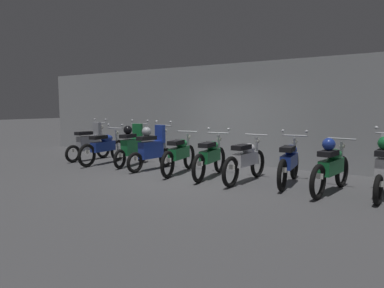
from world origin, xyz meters
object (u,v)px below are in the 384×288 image
(motorbike_slot_7, at_px, (289,162))
(motorbike_slot_8, at_px, (331,166))
(motorbike_slot_0, at_px, (90,143))
(motorbike_slot_4, at_px, (180,154))
(motorbike_slot_1, at_px, (104,147))
(motorbike_slot_2, at_px, (132,146))
(motorbike_slot_6, at_px, (246,160))
(motorbike_slot_3, at_px, (152,148))
(motorbike_slot_5, at_px, (210,157))

(motorbike_slot_7, bearing_deg, motorbike_slot_8, -16.61)
(motorbike_slot_0, distance_m, motorbike_slot_4, 3.59)
(motorbike_slot_1, relative_size, motorbike_slot_2, 1.17)
(motorbike_slot_0, relative_size, motorbike_slot_8, 0.87)
(motorbike_slot_1, height_order, motorbike_slot_6, motorbike_slot_1)
(motorbike_slot_2, relative_size, motorbike_slot_7, 0.86)
(motorbike_slot_3, height_order, motorbike_slot_5, motorbike_slot_3)
(motorbike_slot_5, bearing_deg, motorbike_slot_0, 177.01)
(motorbike_slot_4, height_order, motorbike_slot_6, same)
(motorbike_slot_5, bearing_deg, motorbike_slot_3, 179.80)
(motorbike_slot_6, bearing_deg, motorbike_slot_0, 177.43)
(motorbike_slot_8, bearing_deg, motorbike_slot_1, 179.84)
(motorbike_slot_4, distance_m, motorbike_slot_8, 3.60)
(motorbike_slot_2, distance_m, motorbike_slot_4, 1.81)
(motorbike_slot_1, distance_m, motorbike_slot_2, 0.93)
(motorbike_slot_4, bearing_deg, motorbike_slot_1, -179.71)
(motorbike_slot_0, distance_m, motorbike_slot_8, 7.19)
(motorbike_slot_1, height_order, motorbike_slot_5, same)
(motorbike_slot_2, bearing_deg, motorbike_slot_7, 0.43)
(motorbike_slot_4, distance_m, motorbike_slot_7, 2.71)
(motorbike_slot_4, height_order, motorbike_slot_8, motorbike_slot_8)
(motorbike_slot_6, distance_m, motorbike_slot_7, 0.93)
(motorbike_slot_5, distance_m, motorbike_slot_8, 2.70)
(motorbike_slot_7, height_order, motorbike_slot_8, motorbike_slot_7)
(motorbike_slot_2, relative_size, motorbike_slot_4, 0.86)
(motorbike_slot_2, bearing_deg, motorbike_slot_0, 179.40)
(motorbike_slot_1, distance_m, motorbike_slot_3, 1.80)
(motorbike_slot_0, bearing_deg, motorbike_slot_6, -2.57)
(motorbike_slot_0, xyz_separation_m, motorbike_slot_5, (4.49, -0.23, -0.04))
(motorbike_slot_0, xyz_separation_m, motorbike_slot_3, (2.70, -0.23, 0.04))
(motorbike_slot_0, xyz_separation_m, motorbike_slot_7, (6.28, 0.01, -0.04))
(motorbike_slot_3, distance_m, motorbike_slot_7, 3.60)
(motorbike_slot_3, height_order, motorbike_slot_4, motorbike_slot_3)
(motorbike_slot_3, relative_size, motorbike_slot_4, 0.87)
(motorbike_slot_3, bearing_deg, motorbike_slot_7, 3.87)
(motorbike_slot_0, distance_m, motorbike_slot_5, 4.49)
(motorbike_slot_4, distance_m, motorbike_slot_5, 0.90)
(motorbike_slot_2, relative_size, motorbike_slot_3, 0.99)
(motorbike_slot_2, height_order, motorbike_slot_5, motorbike_slot_2)
(motorbike_slot_6, bearing_deg, motorbike_slot_2, 176.46)
(motorbike_slot_2, height_order, motorbike_slot_7, motorbike_slot_2)
(motorbike_slot_1, bearing_deg, motorbike_slot_2, 13.66)
(motorbike_slot_1, relative_size, motorbike_slot_6, 1.00)
(motorbike_slot_0, bearing_deg, motorbike_slot_1, -14.82)
(motorbike_slot_3, bearing_deg, motorbike_slot_8, -0.34)
(motorbike_slot_4, bearing_deg, motorbike_slot_7, 5.04)
(motorbike_slot_2, xyz_separation_m, motorbike_slot_5, (2.70, -0.22, -0.08))
(motorbike_slot_4, xyz_separation_m, motorbike_slot_6, (1.80, -0.02, 0.00))
(motorbike_slot_3, height_order, motorbike_slot_8, motorbike_slot_3)
(motorbike_slot_3, bearing_deg, motorbike_slot_1, -179.73)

